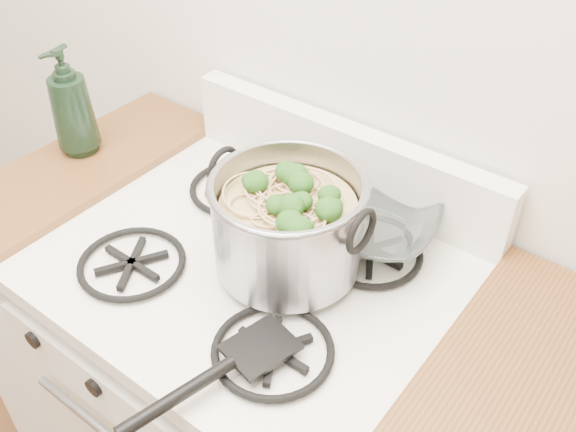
{
  "coord_description": "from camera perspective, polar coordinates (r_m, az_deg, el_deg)",
  "views": [
    {
      "loc": [
        0.6,
        0.6,
        1.74
      ],
      "look_at": [
        0.07,
        1.29,
        1.03
      ],
      "focal_mm": 40.0,
      "sensor_mm": 36.0,
      "label": 1
    }
  ],
  "objects": [
    {
      "name": "counter_left",
      "position": [
        1.82,
        -15.07,
        -7.44
      ],
      "size": [
        0.25,
        0.65,
        0.92
      ],
      "color": "silver",
      "rests_on": "ground"
    },
    {
      "name": "spatula",
      "position": [
        1.05,
        -2.46,
        -11.31
      ],
      "size": [
        0.35,
        0.37,
        0.02
      ],
      "primitive_type": null,
      "rotation": [
        0.0,
        0.0,
        -0.23
      ],
      "color": "black",
      "rests_on": "gas_range"
    },
    {
      "name": "bottle",
      "position": [
        1.51,
        -18.78,
        9.62
      ],
      "size": [
        0.11,
        0.11,
        0.25
      ],
      "primitive_type": "imported",
      "rotation": [
        0.0,
        0.0,
        0.09
      ],
      "color": "black",
      "rests_on": "counter_left"
    },
    {
      "name": "gas_range",
      "position": [
        1.58,
        -2.67,
        -16.5
      ],
      "size": [
        0.76,
        0.66,
        0.92
      ],
      "color": "white",
      "rests_on": "ground"
    },
    {
      "name": "stock_pot",
      "position": [
        1.14,
        -0.0,
        -0.76
      ],
      "size": [
        0.31,
        0.28,
        0.19
      ],
      "color": "gray",
      "rests_on": "gas_range"
    },
    {
      "name": "glass_bowl",
      "position": [
        1.26,
        7.0,
        -1.03
      ],
      "size": [
        0.13,
        0.13,
        0.03
      ],
      "primitive_type": "imported",
      "rotation": [
        0.0,
        0.0,
        0.22
      ],
      "color": "white",
      "rests_on": "gas_range"
    }
  ]
}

